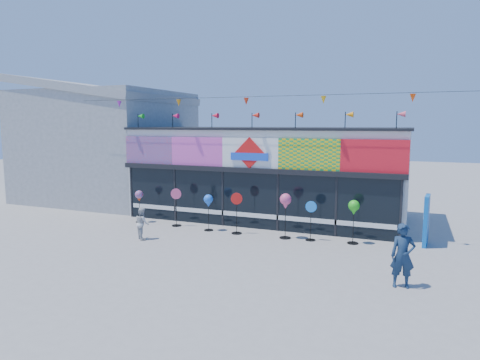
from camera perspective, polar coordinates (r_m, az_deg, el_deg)
The scene contains 13 objects.
ground at distance 14.70m, azimuth -3.49°, elevation -9.36°, with size 80.00×80.00×0.00m, color gray.
kite_shop at distance 19.72m, azimuth 3.91°, elevation 1.04°, with size 16.00×5.70×5.31m.
neighbour_building at distance 25.44m, azimuth -17.27°, elevation 4.78°, with size 8.18×7.20×6.87m.
blue_sign at distance 16.41m, azimuth 23.57°, elevation -4.95°, with size 0.22×0.90×1.79m.
spinner_0 at distance 19.04m, azimuth -13.30°, elevation -2.20°, with size 0.35×0.35×1.40m.
spinner_1 at distance 18.09m, azimuth -8.49°, elevation -3.48°, with size 0.44×0.40×1.59m.
spinner_2 at distance 17.12m, azimuth -4.24°, elevation -2.91°, with size 0.37×0.37×1.47m.
spinner_3 at distance 16.65m, azimuth -0.46°, elevation -4.31°, with size 0.45×0.41×1.61m.
spinner_4 at distance 15.97m, azimuth 6.10°, elevation -3.01°, with size 0.43×0.43×1.70m.
spinner_5 at distance 15.92m, azimuth 9.42°, elevation -5.24°, with size 0.41×0.37×1.47m.
spinner_6 at distance 15.72m, azimuth 14.94°, elevation -3.74°, with size 0.40×0.40×1.58m.
adult_man at distance 12.07m, azimuth 20.88°, elevation -9.43°, with size 0.62×0.41×1.70m, color #162B47.
child at distance 16.36m, azimuth -12.91°, elevation -5.63°, with size 0.58×0.33×1.19m, color silver.
Camera 1 is at (6.09, -12.69, 4.26)m, focal length 32.00 mm.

